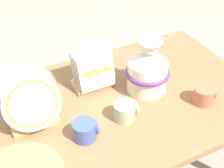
# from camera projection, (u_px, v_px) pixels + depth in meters

# --- Properties ---
(display_table) EXTENTS (1.48, 0.87, 0.65)m
(display_table) POSITION_uv_depth(u_px,v_px,m) (112.00, 112.00, 1.52)
(display_table) COLOR olive
(display_table) RESTS_ON ground_plane
(ceramic_vase) EXTENTS (0.22, 0.22, 0.28)m
(ceramic_vase) POSITION_uv_depth(u_px,v_px,m) (147.00, 69.00, 1.49)
(ceramic_vase) COLOR silver
(ceramic_vase) RESTS_ON display_table
(dish_rack_round_plates) EXTENTS (0.24, 0.18, 0.26)m
(dish_rack_round_plates) POSITION_uv_depth(u_px,v_px,m) (31.00, 104.00, 1.30)
(dish_rack_round_plates) COLOR tan
(dish_rack_round_plates) RESTS_ON display_table
(dish_rack_square_plates) EXTENTS (0.21, 0.16, 0.20)m
(dish_rack_square_plates) POSITION_uv_depth(u_px,v_px,m) (93.00, 72.00, 1.55)
(dish_rack_square_plates) COLOR tan
(dish_rack_square_plates) RESTS_ON display_table
(mug_cobalt_glaze) EXTENTS (0.11, 0.10, 0.08)m
(mug_cobalt_glaze) POSITION_uv_depth(u_px,v_px,m) (85.00, 130.00, 1.28)
(mug_cobalt_glaze) COLOR #42569E
(mug_cobalt_glaze) RESTS_ON display_table
(mug_terracotta_glaze) EXTENTS (0.11, 0.10, 0.08)m
(mug_terracotta_glaze) POSITION_uv_depth(u_px,v_px,m) (204.00, 95.00, 1.46)
(mug_terracotta_glaze) COLOR #B76647
(mug_terracotta_glaze) RESTS_ON display_table
(mug_sage_glaze) EXTENTS (0.11, 0.10, 0.08)m
(mug_sage_glaze) POSITION_uv_depth(u_px,v_px,m) (126.00, 111.00, 1.38)
(mug_sage_glaze) COLOR #9EB28E
(mug_sage_glaze) RESTS_ON display_table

